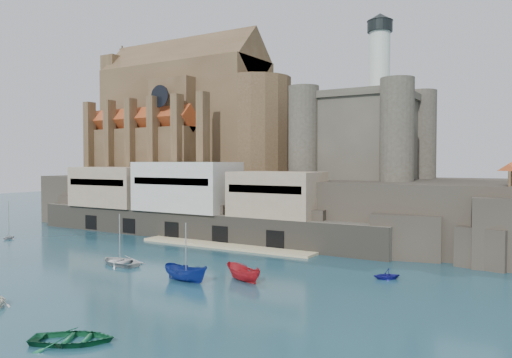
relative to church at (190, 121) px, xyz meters
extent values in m
plane|color=#173D4C|center=(24.13, -41.85, -22.13)|extent=(300.00, 300.00, 0.00)
cube|color=#29241F|center=(24.13, -1.85, -17.13)|extent=(100.00, 34.00, 10.00)
cube|color=#29241F|center=(-13.87, -18.35, -19.13)|extent=(9.00, 5.00, 6.00)
cube|color=#29241F|center=(2.13, -18.35, -19.13)|extent=(9.00, 5.00, 6.00)
cube|color=#29241F|center=(19.13, -18.35, -19.13)|extent=(9.00, 5.00, 6.00)
cube|color=#29241F|center=(36.13, -18.35, -19.13)|extent=(9.00, 5.00, 6.00)
cube|color=#29241F|center=(52.13, -18.35, -19.13)|extent=(9.00, 5.00, 6.00)
cube|color=#5D574A|center=(16.13, -19.35, -19.88)|extent=(70.00, 6.00, 4.50)
cube|color=#CEBC89|center=(26.13, -23.85, -21.98)|extent=(30.00, 4.00, 0.40)
cube|color=black|center=(-5.87, -22.25, -20.53)|extent=(3.00, 0.40, 2.60)
cube|color=black|center=(4.13, -22.25, -20.53)|extent=(3.00, 0.40, 2.60)
cube|color=black|center=(14.13, -22.25, -20.53)|extent=(3.00, 0.40, 2.60)
cube|color=black|center=(24.13, -22.25, -20.53)|extent=(3.00, 0.40, 2.60)
cube|color=black|center=(34.13, -22.25, -20.53)|extent=(3.00, 0.40, 2.60)
cube|color=tan|center=(-3.87, -18.35, -13.88)|extent=(16.00, 9.00, 7.50)
cube|color=beige|center=(14.13, -18.35, -13.38)|extent=(18.00, 9.00, 8.50)
cube|color=tan|center=(32.13, -18.35, -14.13)|extent=(14.00, 8.00, 7.00)
cube|color=brown|center=(-1.87, 0.15, -0.13)|extent=(38.00, 14.00, 24.00)
cube|color=brown|center=(-1.87, 0.15, 11.87)|extent=(38.00, 13.01, 13.01)
cylinder|color=brown|center=(17.13, 0.15, -2.13)|extent=(14.00, 14.00, 20.00)
cube|color=brown|center=(2.13, 0.15, -2.13)|extent=(10.00, 20.00, 20.00)
cube|color=brown|center=(-5.87, -9.35, -7.13)|extent=(28.00, 5.00, 10.00)
cube|color=brown|center=(-5.87, 9.65, -7.13)|extent=(28.00, 5.00, 10.00)
cube|color=#A23F1B|center=(-5.87, -9.35, -0.53)|extent=(28.00, 5.66, 5.66)
cube|color=#A23F1B|center=(-5.87, 9.65, -0.53)|extent=(28.00, 5.66, 5.66)
cube|color=brown|center=(-20.87, 0.15, 1.87)|extent=(4.00, 10.00, 28.00)
cylinder|color=black|center=(2.13, -11.90, 3.87)|extent=(4.40, 0.30, 4.40)
cube|color=brown|center=(-17.87, -12.35, -4.13)|extent=(1.60, 2.20, 16.00)
cube|color=brown|center=(-11.67, -12.35, -4.13)|extent=(1.60, 2.20, 16.00)
cube|color=brown|center=(-5.47, -12.35, -4.13)|extent=(1.60, 2.20, 16.00)
cube|color=brown|center=(0.73, -12.35, -4.13)|extent=(1.60, 2.20, 16.00)
cube|color=brown|center=(6.93, -12.35, -4.13)|extent=(1.60, 2.20, 16.00)
cube|color=brown|center=(13.13, -12.35, -4.13)|extent=(1.60, 2.20, 16.00)
cube|color=#454036|center=(40.13, -0.85, -5.13)|extent=(16.00, 16.00, 14.00)
cube|color=#454036|center=(40.13, -0.85, 2.27)|extent=(17.00, 17.00, 1.20)
cylinder|color=#454036|center=(32.13, -8.85, -4.13)|extent=(5.20, 5.20, 16.00)
cylinder|color=#454036|center=(48.13, -8.85, -4.13)|extent=(5.20, 5.20, 16.00)
cylinder|color=#454036|center=(32.13, 7.15, -4.13)|extent=(5.20, 5.20, 16.00)
cylinder|color=#454036|center=(48.13, 7.15, -4.13)|extent=(5.20, 5.20, 16.00)
cylinder|color=silver|center=(42.13, 1.15, 7.87)|extent=(3.60, 3.60, 12.00)
cylinder|color=black|center=(42.13, 1.15, 14.87)|extent=(4.40, 4.40, 2.00)
cone|color=black|center=(42.13, 1.15, 16.47)|extent=(4.60, 4.60, 1.40)
cube|color=#29241F|center=(62.13, -18.85, -19.63)|extent=(6.00, 5.00, 5.00)
cylinder|color=brown|center=(64.53, -17.45, -11.83)|extent=(0.36, 0.36, 3.20)
cylinder|color=brown|center=(64.53, -14.25, -11.83)|extent=(0.36, 0.36, 3.20)
imported|color=navy|center=(35.14, -44.08, -22.13)|extent=(2.37, 2.32, 5.86)
imported|color=#16643B|center=(40.10, -62.81, -22.13)|extent=(3.33, 4.28, 5.98)
imported|color=silver|center=(-9.33, -36.68, -22.13)|extent=(2.58, 2.01, 2.62)
imported|color=#B21C25|center=(40.27, -40.57, -22.13)|extent=(2.65, 2.61, 5.36)
imported|color=silver|center=(22.19, -41.48, -22.13)|extent=(2.19, 4.87, 6.59)
imported|color=navy|center=(53.59, -31.63, -22.13)|extent=(2.80, 2.98, 2.97)
camera|label=1|loc=(69.95, -86.19, -9.05)|focal=35.00mm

